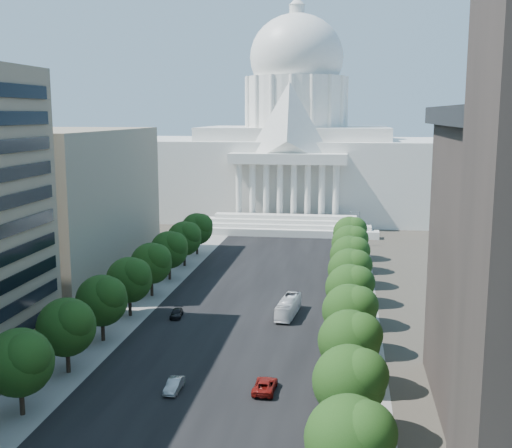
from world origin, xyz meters
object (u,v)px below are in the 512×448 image
at_px(car_silver, 174,385).
at_px(city_bus, 288,307).
at_px(car_dark_b, 177,313).
at_px(car_red, 265,385).

distance_m(car_silver, city_bus, 33.31).
xyz_separation_m(car_silver, car_dark_b, (-7.30, 27.95, -0.10)).
xyz_separation_m(car_silver, car_red, (10.90, 1.50, 0.03)).
xyz_separation_m(car_red, city_bus, (0.02, 29.95, 0.72)).
xyz_separation_m(car_silver, city_bus, (10.93, 31.45, 0.75)).
height_order(car_silver, car_red, car_red).
height_order(car_red, car_dark_b, car_red).
height_order(car_silver, car_dark_b, car_silver).
relative_size(car_silver, city_bus, 0.42).
relative_size(car_red, city_bus, 0.52).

